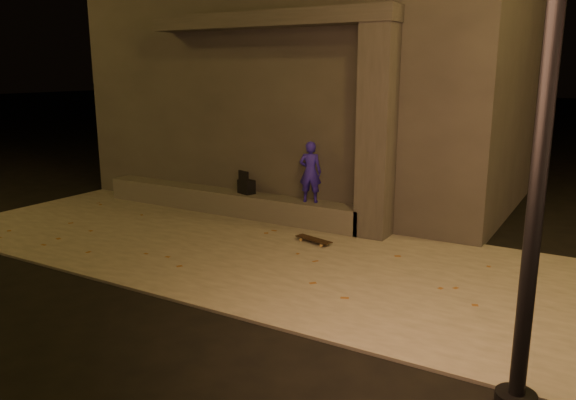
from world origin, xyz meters
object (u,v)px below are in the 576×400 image
Objects in this scene: column at (377,133)px; skateboard at (314,240)px; backpack at (246,186)px; skateboarder at (310,172)px.

column is 2.10m from skateboard.
backpack reaches higher than skateboard.
skateboarder is 1.58× the size of skateboard.
backpack is 0.65× the size of skateboard.
column is at bearing 164.67° from skateboarder.
skateboarder is at bearing 19.46° from backpack.
column is 5.00× the size of skateboard.
skateboarder is 1.47m from skateboard.
column is 1.50m from skateboarder.
skateboarder is 1.49m from backpack.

